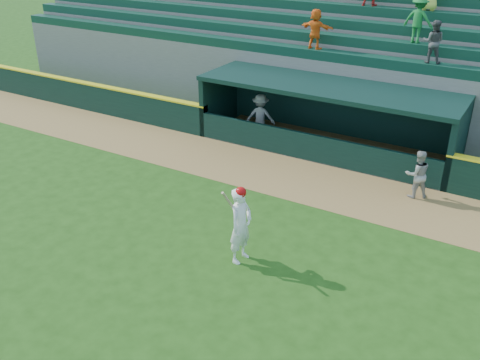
# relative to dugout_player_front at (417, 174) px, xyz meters

# --- Properties ---
(ground) EXTENTS (120.00, 120.00, 0.00)m
(ground) POSITION_rel_dugout_player_front_xyz_m (-3.89, -5.64, -0.77)
(ground) COLOR #204812
(ground) RESTS_ON ground
(warning_track) EXTENTS (40.00, 3.00, 0.01)m
(warning_track) POSITION_rel_dugout_player_front_xyz_m (-3.89, -0.74, -0.76)
(warning_track) COLOR olive
(warning_track) RESTS_ON ground
(field_wall_left) EXTENTS (15.50, 0.30, 1.20)m
(field_wall_left) POSITION_rel_dugout_player_front_xyz_m (-16.14, 0.91, -0.17)
(field_wall_left) COLOR black
(field_wall_left) RESTS_ON ground
(wall_stripe_left) EXTENTS (15.50, 0.32, 0.06)m
(wall_stripe_left) POSITION_rel_dugout_player_front_xyz_m (-16.14, 0.91, 0.46)
(wall_stripe_left) COLOR yellow
(wall_stripe_left) RESTS_ON field_wall_left
(dugout_player_front) EXTENTS (0.94, 0.90, 1.53)m
(dugout_player_front) POSITION_rel_dugout_player_front_xyz_m (0.00, 0.00, 0.00)
(dugout_player_front) COLOR #9A9B96
(dugout_player_front) RESTS_ON ground
(dugout_player_inside) EXTENTS (1.26, 0.96, 1.74)m
(dugout_player_inside) POSITION_rel_dugout_player_front_xyz_m (-6.52, 1.93, 0.10)
(dugout_player_inside) COLOR gray
(dugout_player_inside) RESTS_ON ground
(dugout) EXTENTS (9.40, 2.80, 2.46)m
(dugout) POSITION_rel_dugout_player_front_xyz_m (-3.89, 2.37, 0.59)
(dugout) COLOR slate
(dugout) RESTS_ON ground
(stands) EXTENTS (34.50, 6.25, 7.53)m
(stands) POSITION_rel_dugout_player_front_xyz_m (-3.88, 6.93, 1.63)
(stands) COLOR slate
(stands) RESTS_ON ground
(batter_at_plate) EXTENTS (0.54, 0.86, 2.07)m
(batter_at_plate) POSITION_rel_dugout_player_front_xyz_m (-2.89, -5.67, 0.26)
(batter_at_plate) COLOR white
(batter_at_plate) RESTS_ON ground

